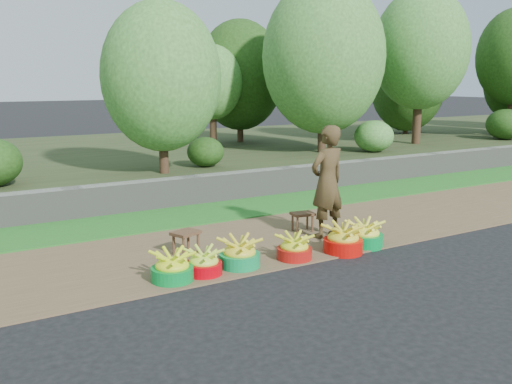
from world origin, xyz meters
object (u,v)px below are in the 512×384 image
basin_a (172,268)px  stool_left (186,236)px  basin_d (294,249)px  stool_right (303,216)px  vendor_woman (327,182)px  basin_f (365,235)px  basin_b (204,263)px  basin_c (239,254)px  basin_e (343,240)px

basin_a → stool_left: bearing=56.9°
basin_a → basin_d: (1.73, -0.06, -0.01)m
stool_right → vendor_woman: 0.77m
stool_right → vendor_woman: vendor_woman is taller
basin_f → stool_left: basin_f is taller
basin_b → vendor_woman: 2.52m
basin_a → vendor_woman: (2.77, 0.58, 0.70)m
basin_b → stool_left: size_ratio=1.05×
basin_b → basin_c: 0.52m
stool_right → basin_e: bearing=-97.3°
basin_c → stool_right: bearing=30.2°
basin_e → stool_right: basin_e is taller
basin_d → basin_f: basin_f is taller
stool_right → vendor_woman: (0.12, -0.44, 0.61)m
basin_a → vendor_woman: size_ratio=0.30×
basin_a → basin_f: bearing=-1.5°
basin_d → basin_e: bearing=-6.5°
basin_a → basin_d: basin_a is taller
basin_e → stool_left: (-1.92, 1.03, 0.09)m
basin_b → basin_d: size_ratio=0.97×
basin_b → stool_right: 2.44m
basin_c → basin_f: bearing=-3.3°
basin_f → stool_left: (-2.38, 0.96, 0.10)m
basin_c → vendor_woman: size_ratio=0.31×
stool_right → basin_f: bearing=-74.2°
stool_left → basin_b: bearing=-99.9°
basin_d → basin_f: (1.23, -0.01, 0.02)m
basin_f → stool_left: bearing=158.1°
vendor_woman → basin_a: bearing=4.4°
basin_a → basin_b: size_ratio=1.11×
stool_left → stool_right: stool_left is taller
basin_f → vendor_woman: vendor_woman is taller
basin_b → basin_d: 1.31m
basin_b → basin_c: size_ratio=0.87×
basin_d → stool_right: basin_d is taller
basin_c → stool_right: basin_c is taller
basin_d → basin_f: 1.23m
basin_a → basin_d: size_ratio=1.08×
basin_b → basin_c: (0.52, 0.02, 0.02)m
basin_a → basin_c: basin_c is taller
basin_a → stool_left: (0.57, 0.88, 0.10)m
basin_c → basin_e: 1.56m
basin_b → basin_c: basin_c is taller
basin_d → basin_b: bearing=176.6°
basin_b → stool_left: (0.15, 0.86, 0.12)m
basin_f → stool_left: 2.57m
stool_left → basin_c: bearing=-66.2°
basin_d → vendor_woman: (1.04, 0.65, 0.71)m
basin_f → vendor_woman: 0.98m
basin_b → basin_d: bearing=-3.4°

